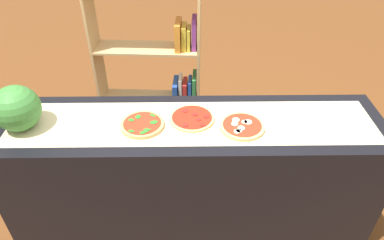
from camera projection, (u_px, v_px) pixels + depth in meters
ground_plane at (192, 222)px, 2.67m from camera, size 12.00×12.00×0.00m
counter at (192, 178)px, 2.38m from camera, size 2.34×0.59×0.95m
parchment_paper at (192, 123)px, 2.10m from camera, size 2.18×0.43×0.00m
pizza_spinach_0 at (142, 124)px, 2.06m from camera, size 0.26×0.26×0.03m
pizza_pepperoni_1 at (192, 118)px, 2.12m from camera, size 0.27×0.27×0.02m
pizza_mozzarella_2 at (242, 126)px, 2.05m from camera, size 0.27×0.27×0.03m
watermelon at (17, 108)px, 1.99m from camera, size 0.27×0.27×0.27m
bookshelf at (163, 84)px, 3.04m from camera, size 0.88×0.31×1.47m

